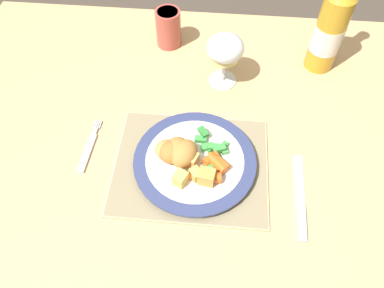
% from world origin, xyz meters
% --- Properties ---
extents(ground_plane, '(6.00, 6.00, 0.00)m').
position_xyz_m(ground_plane, '(0.00, 0.00, 0.00)').
color(ground_plane, '#4C4238').
extents(dining_table, '(1.14, 0.92, 0.74)m').
position_xyz_m(dining_table, '(0.00, 0.00, 0.64)').
color(dining_table, tan).
rests_on(dining_table, ground).
extents(placemat, '(0.32, 0.26, 0.01)m').
position_xyz_m(placemat, '(0.05, -0.07, 0.74)').
color(placemat, '#CCB789').
rests_on(placemat, dining_table).
extents(dinner_plate, '(0.25, 0.25, 0.02)m').
position_xyz_m(dinner_plate, '(0.06, -0.07, 0.76)').
color(dinner_plate, white).
rests_on(dinner_plate, placemat).
extents(breaded_croquettes, '(0.10, 0.08, 0.05)m').
position_xyz_m(breaded_croquettes, '(0.02, -0.07, 0.79)').
color(breaded_croquettes, '#A87033').
rests_on(breaded_croquettes, dinner_plate).
extents(green_beans_pile, '(0.07, 0.10, 0.02)m').
position_xyz_m(green_beans_pile, '(0.09, -0.04, 0.77)').
color(green_beans_pile, '#4CA84C').
rests_on(green_beans_pile, dinner_plate).
extents(glazed_carrots, '(0.09, 0.07, 0.02)m').
position_xyz_m(glazed_carrots, '(0.09, -0.09, 0.78)').
color(glazed_carrots, orange).
rests_on(glazed_carrots, dinner_plate).
extents(fork, '(0.02, 0.14, 0.01)m').
position_xyz_m(fork, '(-0.18, -0.05, 0.74)').
color(fork, silver).
rests_on(fork, dining_table).
extents(table_knife, '(0.02, 0.19, 0.01)m').
position_xyz_m(table_knife, '(0.27, -0.14, 0.74)').
color(table_knife, silver).
rests_on(table_knife, dining_table).
extents(wine_glass, '(0.09, 0.09, 0.13)m').
position_xyz_m(wine_glass, '(0.10, 0.19, 0.84)').
color(wine_glass, silver).
rests_on(wine_glass, dining_table).
extents(bottle, '(0.07, 0.07, 0.30)m').
position_xyz_m(bottle, '(0.34, 0.27, 0.85)').
color(bottle, gold).
rests_on(bottle, dining_table).
extents(roast_potatoes, '(0.08, 0.08, 0.03)m').
position_xyz_m(roast_potatoes, '(0.06, -0.11, 0.78)').
color(roast_potatoes, '#DBB256').
rests_on(roast_potatoes, dinner_plate).
extents(drinking_cup, '(0.06, 0.06, 0.10)m').
position_xyz_m(drinking_cup, '(-0.05, 0.32, 0.79)').
color(drinking_cup, '#B24C42').
rests_on(drinking_cup, dining_table).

